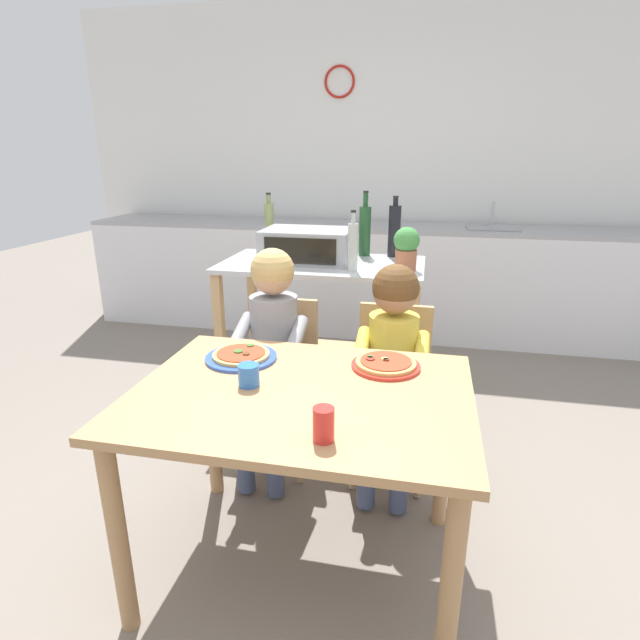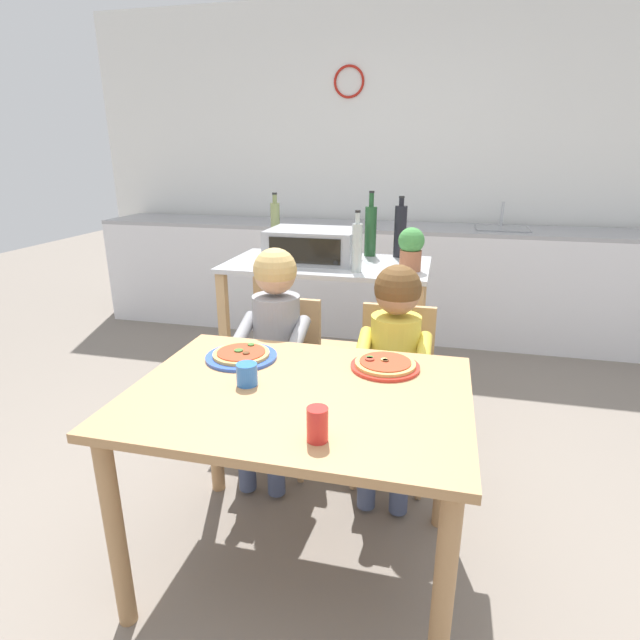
% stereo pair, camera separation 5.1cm
% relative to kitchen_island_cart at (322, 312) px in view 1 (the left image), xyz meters
% --- Properties ---
extents(ground_plane, '(12.41, 12.41, 0.00)m').
position_rel_kitchen_island_cart_xyz_m(ground_plane, '(0.19, -0.03, -0.61)').
color(ground_plane, slate).
extents(back_wall_tiled, '(5.59, 0.14, 2.70)m').
position_rel_kitchen_island_cart_xyz_m(back_wall_tiled, '(0.19, 1.89, 0.74)').
color(back_wall_tiled, white).
rests_on(back_wall_tiled, ground).
extents(kitchen_counter, '(5.03, 0.60, 1.12)m').
position_rel_kitchen_island_cart_xyz_m(kitchen_counter, '(0.20, 1.48, -0.15)').
color(kitchen_counter, silver).
rests_on(kitchen_counter, ground).
extents(kitchen_island_cart, '(1.14, 0.63, 0.90)m').
position_rel_kitchen_island_cart_xyz_m(kitchen_island_cart, '(0.00, 0.00, 0.00)').
color(kitchen_island_cart, '#B7BABF').
rests_on(kitchen_island_cart, ground).
extents(toaster_oven, '(0.49, 0.36, 0.18)m').
position_rel_kitchen_island_cart_xyz_m(toaster_oven, '(-0.09, 0.02, 0.39)').
color(toaster_oven, '#999BA0').
rests_on(toaster_oven, kitchen_island_cart).
extents(bottle_squat_spirits, '(0.07, 0.07, 0.35)m').
position_rel_kitchen_island_cart_xyz_m(bottle_squat_spirits, '(0.38, 0.26, 0.45)').
color(bottle_squat_spirits, black).
rests_on(bottle_squat_spirits, kitchen_island_cart).
extents(bottle_brown_beer, '(0.05, 0.05, 0.32)m').
position_rel_kitchen_island_cart_xyz_m(bottle_brown_beer, '(0.20, -0.19, 0.43)').
color(bottle_brown_beer, '#ADB7B2').
rests_on(bottle_brown_beer, kitchen_island_cart).
extents(bottle_dark_olive_oil, '(0.07, 0.07, 0.38)m').
position_rel_kitchen_island_cart_xyz_m(bottle_dark_olive_oil, '(0.20, 0.25, 0.45)').
color(bottle_dark_olive_oil, '#1E4723').
rests_on(bottle_dark_olive_oil, kitchen_island_cart).
extents(bottle_tall_green_wine, '(0.06, 0.06, 0.36)m').
position_rel_kitchen_island_cart_xyz_m(bottle_tall_green_wine, '(-0.39, 0.26, 0.45)').
color(bottle_tall_green_wine, olive).
rests_on(bottle_tall_green_wine, kitchen_island_cart).
extents(potted_herb_plant, '(0.14, 0.14, 0.23)m').
position_rel_kitchen_island_cart_xyz_m(potted_herb_plant, '(0.47, -0.09, 0.42)').
color(potted_herb_plant, '#9E5B3D').
rests_on(potted_herb_plant, kitchen_island_cart).
extents(dining_table, '(1.13, 0.84, 0.74)m').
position_rel_kitchen_island_cart_xyz_m(dining_table, '(0.19, -1.27, 0.02)').
color(dining_table, '#AD7F51').
rests_on(dining_table, ground).
extents(dining_chair_left, '(0.36, 0.36, 0.81)m').
position_rel_kitchen_island_cart_xyz_m(dining_chair_left, '(-0.10, -0.57, -0.13)').
color(dining_chair_left, tan).
rests_on(dining_chair_left, ground).
extents(dining_chair_right, '(0.36, 0.36, 0.81)m').
position_rel_kitchen_island_cart_xyz_m(dining_chair_right, '(0.45, -0.56, -0.13)').
color(dining_chair_right, tan).
rests_on(dining_chair_right, ground).
extents(child_in_grey_shirt, '(0.32, 0.42, 1.08)m').
position_rel_kitchen_island_cart_xyz_m(child_in_grey_shirt, '(-0.10, -0.68, 0.09)').
color(child_in_grey_shirt, '#424C6B').
rests_on(child_in_grey_shirt, ground).
extents(child_in_yellow_shirt, '(0.32, 0.42, 1.03)m').
position_rel_kitchen_island_cart_xyz_m(child_in_yellow_shirt, '(0.45, -0.68, 0.07)').
color(child_in_yellow_shirt, '#424C6B').
rests_on(child_in_yellow_shirt, ground).
extents(pizza_plate_blue_rimmed, '(0.27, 0.27, 0.03)m').
position_rel_kitchen_island_cart_xyz_m(pizza_plate_blue_rimmed, '(-0.10, -1.06, 0.15)').
color(pizza_plate_blue_rimmed, '#3356B7').
rests_on(pizza_plate_blue_rimmed, dining_table).
extents(pizza_plate_red_rimmed, '(0.25, 0.25, 0.03)m').
position_rel_kitchen_island_cart_xyz_m(pizza_plate_red_rimmed, '(0.45, -1.02, 0.15)').
color(pizza_plate_red_rimmed, red).
rests_on(pizza_plate_red_rimmed, dining_table).
extents(drinking_cup_red, '(0.06, 0.06, 0.10)m').
position_rel_kitchen_island_cart_xyz_m(drinking_cup_red, '(0.33, -1.55, 0.18)').
color(drinking_cup_red, red).
rests_on(drinking_cup_red, dining_table).
extents(drinking_cup_blue, '(0.07, 0.07, 0.08)m').
position_rel_kitchen_island_cart_xyz_m(drinking_cup_blue, '(0.01, -1.27, 0.17)').
color(drinking_cup_blue, blue).
rests_on(drinking_cup_blue, dining_table).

